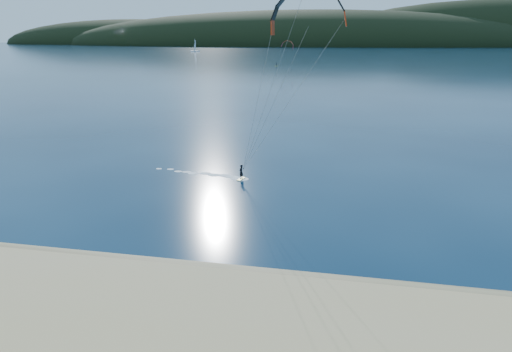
# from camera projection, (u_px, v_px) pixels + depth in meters

# --- Properties ---
(ground) EXTENTS (1800.00, 1800.00, 0.00)m
(ground) POSITION_uv_depth(u_px,v_px,m) (154.00, 313.00, 23.71)
(ground) COLOR #061C32
(ground) RESTS_ON ground
(wet_sand) EXTENTS (220.00, 2.50, 0.10)m
(wet_sand) POSITION_uv_depth(u_px,v_px,m) (182.00, 270.00, 27.90)
(wet_sand) COLOR olive
(wet_sand) RESTS_ON ground
(headland) EXTENTS (1200.00, 310.00, 140.00)m
(headland) POSITION_uv_depth(u_px,v_px,m) (334.00, 45.00, 719.73)
(headland) COLOR black
(headland) RESTS_ON ground
(kitesurfer_near) EXTENTS (20.89, 7.20, 17.47)m
(kitesurfer_near) POSITION_uv_depth(u_px,v_px,m) (302.00, 36.00, 36.35)
(kitesurfer_near) COLOR #B7C216
(kitesurfer_near) RESTS_ON ground
(kitesurfer_far) EXTENTS (9.83, 5.20, 11.60)m
(kitesurfer_far) POSITION_uv_depth(u_px,v_px,m) (287.00, 47.00, 210.63)
(kitesurfer_far) COLOR #B7C216
(kitesurfer_far) RESTS_ON ground
(sailboat) EXTENTS (8.58, 5.58, 12.32)m
(sailboat) POSITION_uv_depth(u_px,v_px,m) (195.00, 51.00, 417.37)
(sailboat) COLOR white
(sailboat) RESTS_ON ground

